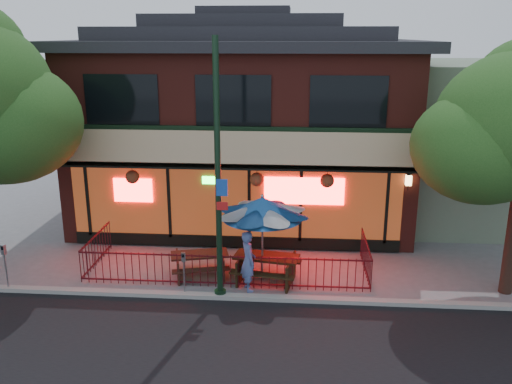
# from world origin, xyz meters

# --- Properties ---
(ground) EXTENTS (80.00, 80.00, 0.00)m
(ground) POSITION_xyz_m (0.00, 0.00, 0.00)
(ground) COLOR gray
(ground) RESTS_ON ground
(curb) EXTENTS (80.00, 0.25, 0.12)m
(curb) POSITION_xyz_m (0.00, -0.50, 0.06)
(curb) COLOR #999993
(curb) RESTS_ON ground
(restaurant_building) EXTENTS (12.96, 9.49, 8.05)m
(restaurant_building) POSITION_xyz_m (0.00, 7.11, 4.13)
(restaurant_building) COLOR maroon
(restaurant_building) RESTS_ON ground
(neighbor_building) EXTENTS (6.00, 7.00, 6.00)m
(neighbor_building) POSITION_xyz_m (9.00, 7.70, 3.00)
(neighbor_building) COLOR slate
(neighbor_building) RESTS_ON ground
(patio_fence) EXTENTS (8.44, 2.62, 1.00)m
(patio_fence) POSITION_xyz_m (0.00, 0.50, 0.63)
(patio_fence) COLOR #470F17
(patio_fence) RESTS_ON ground
(street_light) EXTENTS (0.43, 0.32, 7.00)m
(street_light) POSITION_xyz_m (0.00, -0.40, 3.15)
(street_light) COLOR black
(street_light) RESTS_ON ground
(picnic_table_left) EXTENTS (1.96, 1.67, 0.72)m
(picnic_table_left) POSITION_xyz_m (-0.80, 0.91, 0.47)
(picnic_table_left) COLOR #371C14
(picnic_table_left) RESTS_ON ground
(picnic_table_right) EXTENTS (2.09, 1.73, 0.80)m
(picnic_table_right) POSITION_xyz_m (1.22, 0.70, 0.53)
(picnic_table_right) COLOR black
(picnic_table_right) RESTS_ON ground
(patio_umbrella) EXTENTS (2.33, 2.33, 2.67)m
(patio_umbrella) POSITION_xyz_m (1.09, 0.71, 2.28)
(patio_umbrella) COLOR gray
(patio_umbrella) RESTS_ON ground
(pedestrian) EXTENTS (0.63, 0.76, 1.77)m
(pedestrian) POSITION_xyz_m (0.74, 0.10, 0.88)
(pedestrian) COLOR #5870B1
(pedestrian) RESTS_ON ground
(parking_meter_near) EXTENTS (0.13, 0.12, 1.29)m
(parking_meter_near) POSITION_xyz_m (-1.00, -0.40, 0.87)
(parking_meter_near) COLOR gray
(parking_meter_near) RESTS_ON ground
(parking_meter_far) EXTENTS (0.15, 0.13, 1.39)m
(parking_meter_far) POSITION_xyz_m (-6.06, -0.48, 0.94)
(parking_meter_far) COLOR gray
(parking_meter_far) RESTS_ON ground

